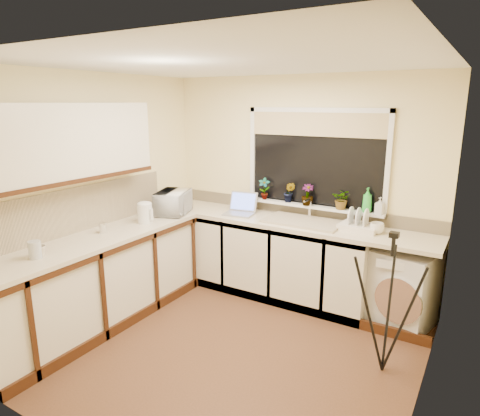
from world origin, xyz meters
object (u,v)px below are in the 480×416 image
at_px(tripod, 388,304).
at_px(glass_jug, 35,250).
at_px(washing_machine, 404,288).
at_px(cup_left, 40,251).
at_px(dish_rack, 360,227).
at_px(plant_c, 307,195).
at_px(cup_back, 377,228).
at_px(microwave, 173,202).
at_px(soap_bottle_green, 367,200).
at_px(plant_a, 264,189).
at_px(kettle, 145,213).
at_px(steel_jar, 103,228).
at_px(plant_d, 342,199).
at_px(plant_b, 289,192).
at_px(soap_bottle_clear, 380,206).
at_px(laptop, 241,208).

bearing_deg(tripod, glass_jug, -129.35).
xyz_separation_m(washing_machine, cup_left, (-2.56, -2.12, 0.56)).
distance_m(dish_rack, plant_c, 0.69).
bearing_deg(dish_rack, cup_back, -6.72).
height_order(microwave, plant_c, plant_c).
bearing_deg(soap_bottle_green, plant_a, -179.13).
relative_size(washing_machine, kettle, 3.71).
bearing_deg(cup_back, steel_jar, -149.38).
height_order(washing_machine, dish_rack, dish_rack).
relative_size(microwave, plant_c, 2.04).
relative_size(tripod, microwave, 2.50).
relative_size(washing_machine, soap_bottle_green, 2.99).
height_order(glass_jug, plant_d, plant_d).
relative_size(microwave, plant_b, 2.08).
relative_size(plant_a, plant_d, 1.16).
distance_m(dish_rack, microwave, 2.09).
bearing_deg(plant_c, microwave, -156.69).
relative_size(plant_c, cup_left, 2.38).
height_order(steel_jar, soap_bottle_clear, soap_bottle_clear).
distance_m(laptop, soap_bottle_green, 1.42).
distance_m(laptop, plant_a, 0.35).
bearing_deg(laptop, plant_d, 1.03).
height_order(tripod, steel_jar, tripod).
bearing_deg(tripod, kettle, -155.43).
relative_size(kettle, plant_c, 0.89).
bearing_deg(plant_d, soap_bottle_green, 2.92).
bearing_deg(washing_machine, glass_jug, -126.24).
distance_m(plant_a, plant_b, 0.31).
height_order(plant_b, cup_left, plant_b).
bearing_deg(plant_a, cup_back, -7.74).
bearing_deg(cup_left, plant_a, 68.39).
height_order(kettle, soap_bottle_green, soap_bottle_green).
xyz_separation_m(kettle, cup_left, (-0.03, -1.22, -0.06)).
xyz_separation_m(glass_jug, plant_c, (1.44, 2.33, 0.19)).
height_order(tripod, soap_bottle_green, soap_bottle_green).
height_order(dish_rack, plant_d, plant_d).
xyz_separation_m(plant_b, cup_left, (-1.22, -2.31, -0.22)).
xyz_separation_m(washing_machine, steel_jar, (-2.62, -1.39, 0.57)).
distance_m(kettle, glass_jug, 1.27).
bearing_deg(plant_b, plant_d, -1.52).
relative_size(tripod, plant_c, 5.11).
relative_size(glass_jug, soap_bottle_green, 0.58).
bearing_deg(tripod, cup_back, 134.52).
bearing_deg(plant_b, laptop, -156.09).
bearing_deg(plant_b, dish_rack, -11.12).
bearing_deg(washing_machine, plant_c, -174.85).
relative_size(laptop, tripod, 0.32).
distance_m(microwave, cup_left, 1.68).
height_order(washing_machine, plant_c, plant_c).
distance_m(plant_b, cup_back, 1.08).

